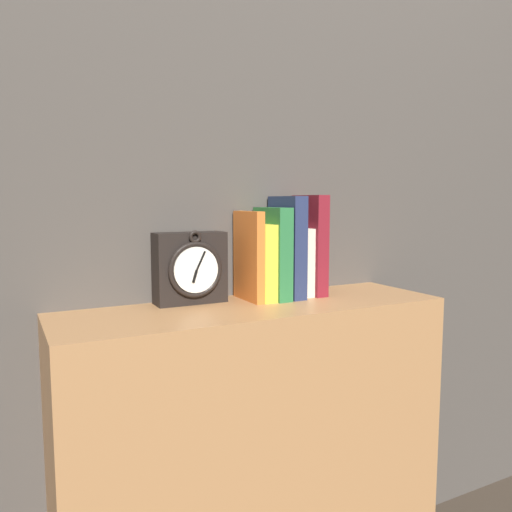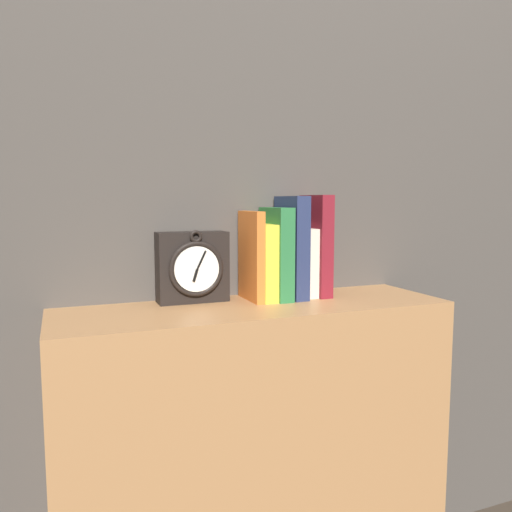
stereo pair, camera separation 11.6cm
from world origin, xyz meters
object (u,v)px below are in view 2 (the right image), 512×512
object	(u,v)px
clock	(193,267)
book_slot2_green	(276,253)
book_slot4_cream	(303,262)
book_slot0_orange	(251,256)
book_slot1_yellow	(262,262)
book_slot3_navy	(291,247)
book_slot5_maroon	(316,245)

from	to	relation	value
clock	book_slot2_green	distance (m)	0.21
book_slot4_cream	book_slot0_orange	bearing A→B (deg)	-177.06
book_slot1_yellow	book_slot3_navy	xyz separation A→B (m)	(0.08, -0.00, 0.03)
book_slot4_cream	clock	bearing A→B (deg)	175.85
clock	book_slot4_cream	size ratio (longest dim) A/B	1.01
book_slot0_orange	book_slot3_navy	xyz separation A→B (m)	(0.11, -0.00, 0.02)
book_slot0_orange	book_slot2_green	size ratio (longest dim) A/B	0.96
clock	book_slot2_green	xyz separation A→B (m)	(0.21, -0.03, 0.03)
book_slot3_navy	book_slot5_maroon	world-z (taller)	book_slot5_maroon
book_slot1_yellow	book_slot3_navy	size ratio (longest dim) A/B	0.73
book_slot4_cream	book_slot5_maroon	world-z (taller)	book_slot5_maroon
book_slot5_maroon	book_slot2_green	bearing A→B (deg)	-176.88
book_slot0_orange	book_slot2_green	bearing A→B (deg)	-3.48
book_slot2_green	book_slot5_maroon	xyz separation A→B (m)	(0.12, 0.01, 0.02)
book_slot2_green	book_slot3_navy	size ratio (longest dim) A/B	0.89
clock	book_slot0_orange	xyz separation A→B (m)	(0.14, -0.03, 0.02)
clock	book_slot3_navy	world-z (taller)	book_slot3_navy
book_slot2_green	book_slot4_cream	bearing A→B (deg)	8.09
book_slot5_maroon	book_slot0_orange	bearing A→B (deg)	-179.26
book_slot3_navy	book_slot0_orange	bearing A→B (deg)	178.74
book_slot4_cream	book_slot5_maroon	distance (m)	0.05
book_slot0_orange	book_slot4_cream	distance (m)	0.15
book_slot2_green	book_slot4_cream	distance (m)	0.09
clock	book_slot0_orange	world-z (taller)	book_slot0_orange
clock	book_slot0_orange	distance (m)	0.15
book_slot0_orange	book_slot1_yellow	xyz separation A→B (m)	(0.03, -0.00, -0.02)
book_slot2_green	book_slot4_cream	xyz separation A→B (m)	(0.08, 0.01, -0.03)
book_slot1_yellow	book_slot3_navy	bearing A→B (deg)	-1.18
book_slot0_orange	book_slot2_green	xyz separation A→B (m)	(0.07, -0.00, 0.00)
book_slot1_yellow	book_slot0_orange	bearing A→B (deg)	178.51
book_slot1_yellow	book_slot4_cream	distance (m)	0.12
book_slot3_navy	book_slot4_cream	bearing A→B (deg)	14.85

